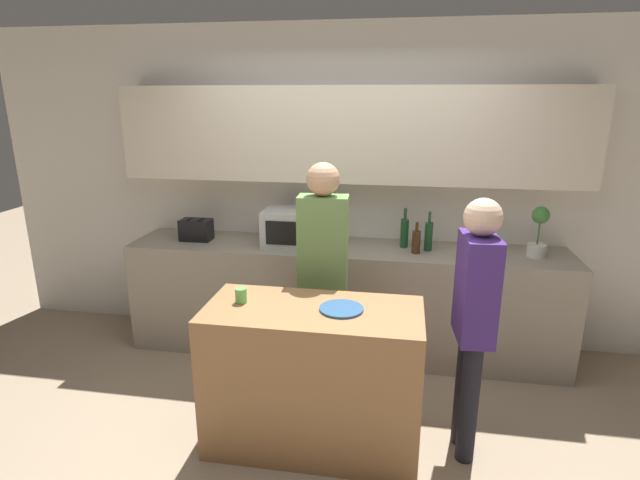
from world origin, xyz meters
The scene contains 14 objects.
ground_plane centered at (0.00, 0.00, 0.00)m, with size 14.00×14.00×0.00m, color gray.
back_wall centered at (0.00, 1.66, 1.54)m, with size 6.40×0.40×2.70m.
back_counter centered at (0.00, 1.39, 0.46)m, with size 3.60×0.62×0.93m.
kitchen_island centered at (-0.04, 0.16, 0.46)m, with size 1.29×0.61×0.92m.
microwave centered at (-0.41, 1.38, 1.08)m, with size 0.52×0.39×0.30m.
toaster centered at (-1.28, 1.38, 1.02)m, with size 0.26×0.16×0.18m.
potted_plant centered at (1.48, 1.38, 1.13)m, with size 0.14×0.14×0.39m.
bottle_0 centered at (0.48, 1.47, 1.05)m, with size 0.07×0.07×0.32m.
bottle_1 centered at (0.57, 1.32, 1.02)m, with size 0.07×0.07×0.25m.
bottle_2 centered at (0.67, 1.40, 1.05)m, with size 0.06×0.06×0.32m.
plate_on_island centered at (0.13, 0.17, 0.92)m, with size 0.26×0.26×0.01m.
cup_0 centered at (-0.49, 0.18, 0.96)m, with size 0.07×0.07×0.09m.
person_left centered at (0.89, 0.23, 0.94)m, with size 0.21×0.35×1.60m.
person_center centered at (-0.07, 0.72, 1.02)m, with size 0.35×0.22×1.71m.
Camera 1 is at (0.45, -2.50, 2.13)m, focal length 28.00 mm.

